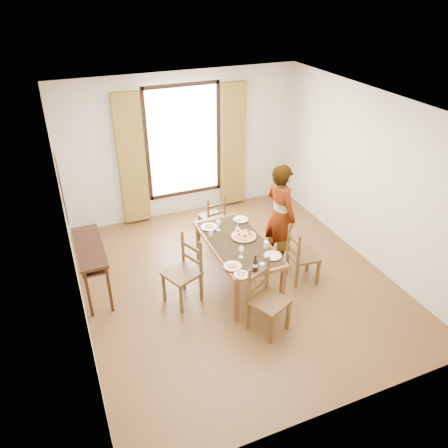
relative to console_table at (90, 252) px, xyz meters
name	(u,v)px	position (x,y,z in m)	size (l,w,h in m)	color
ground	(236,281)	(2.03, -0.60, -0.68)	(5.00, 5.00, 0.00)	#532F19
room_shell	(234,188)	(2.03, -0.47, 0.86)	(4.60, 5.10, 2.74)	beige
console_table	(90,252)	(0.00, 0.00, 0.00)	(0.38, 1.20, 0.80)	black
dining_table	(238,246)	(2.02, -0.64, 0.00)	(0.82, 1.63, 0.76)	brown
chair_west	(184,273)	(1.17, -0.69, -0.22)	(0.58, 0.58, 1.00)	brown
chair_north	(213,218)	(2.17, 0.76, -0.29)	(0.43, 0.43, 0.85)	brown
chair_south	(267,301)	(1.99, -1.67, -0.23)	(0.57, 0.57, 0.98)	brown
chair_east	(302,257)	(2.95, -0.94, -0.25)	(0.45, 0.45, 0.92)	brown
man	(280,215)	(2.90, -0.32, 0.16)	(0.52, 0.68, 1.69)	#9A9FA3
plate_sw	(233,265)	(1.70, -1.19, 0.10)	(0.27, 0.27, 0.05)	silver
plate_se	(273,255)	(2.31, -1.18, 0.10)	(0.27, 0.27, 0.05)	silver
plate_nw	(209,226)	(1.78, -0.11, 0.10)	(0.27, 0.27, 0.05)	silver
plate_ne	(241,219)	(2.32, -0.09, 0.10)	(0.27, 0.27, 0.05)	silver
pasta_platter	(244,234)	(2.15, -0.56, 0.12)	(0.40, 0.40, 0.10)	#C44719
caprese_plate	(241,274)	(1.73, -1.40, 0.09)	(0.20, 0.20, 0.04)	silver
wine_glass_a	(241,252)	(1.90, -1.03, 0.16)	(0.08, 0.08, 0.18)	white
wine_glass_b	(238,223)	(2.17, -0.30, 0.16)	(0.08, 0.08, 0.18)	white
wine_glass_c	(218,225)	(1.88, -0.24, 0.16)	(0.08, 0.08, 0.18)	white
tumbler_a	(266,245)	(2.33, -0.94, 0.12)	(0.07, 0.07, 0.10)	silver
tumbler_b	(211,233)	(1.72, -0.34, 0.12)	(0.07, 0.07, 0.10)	silver
tumbler_c	(262,267)	(2.03, -1.39, 0.12)	(0.07, 0.07, 0.10)	silver
wine_bottle	(255,263)	(1.94, -1.38, 0.20)	(0.07, 0.07, 0.25)	black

